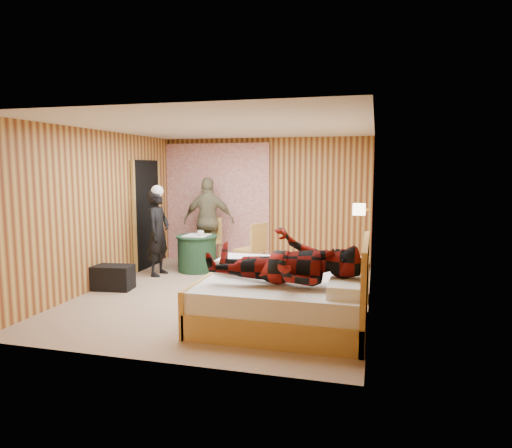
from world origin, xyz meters
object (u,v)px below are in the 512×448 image
(bed, at_px, (285,300))
(round_table, at_px, (197,253))
(nightstand, at_px, (354,278))
(duffel_bag, at_px, (111,277))
(wall_lamp, at_px, (359,209))
(man_at_table, at_px, (209,221))
(chair_near, at_px, (254,245))
(woman_standing, at_px, (158,233))
(man_on_bed, at_px, (284,250))
(chair_far, at_px, (210,237))

(bed, xyz_separation_m, round_table, (-2.15, 2.47, 0.02))
(nightstand, xyz_separation_m, duffel_bag, (-3.73, -0.46, -0.11))
(wall_lamp, xyz_separation_m, duffel_bag, (-3.77, -0.66, -1.11))
(duffel_bag, relative_size, man_at_table, 0.39)
(chair_near, relative_size, woman_standing, 0.62)
(nightstand, xyz_separation_m, man_at_table, (-2.91, 1.73, 0.56))
(round_table, xyz_separation_m, chair_near, (1.14, -0.15, 0.21))
(round_table, distance_m, man_at_table, 0.82)
(wall_lamp, xyz_separation_m, bed, (-0.80, -1.57, -0.99))
(wall_lamp, bearing_deg, nightstand, -102.52)
(man_at_table, bearing_deg, nightstand, 141.31)
(woman_standing, bearing_deg, duffel_bag, 165.94)
(duffel_bag, distance_m, man_on_bed, 3.30)
(round_table, distance_m, man_on_bed, 3.52)
(bed, bearing_deg, round_table, 131.01)
(chair_far, bearing_deg, bed, -36.25)
(nightstand, bearing_deg, woman_standing, 169.83)
(round_table, bearing_deg, duffel_bag, -117.90)
(round_table, distance_m, chair_near, 1.17)
(wall_lamp, relative_size, chair_near, 0.27)
(duffel_bag, bearing_deg, nightstand, 0.46)
(woman_standing, distance_m, man_on_bed, 3.51)
(bed, distance_m, nightstand, 1.57)
(bed, xyz_separation_m, man_at_table, (-2.15, 3.11, 0.55))
(chair_near, xyz_separation_m, duffel_bag, (-1.96, -1.41, -0.36))
(wall_lamp, xyz_separation_m, nightstand, (-0.04, -0.19, -1.00))
(round_table, relative_size, man_at_table, 0.44)
(chair_near, relative_size, man_on_bed, 0.54)
(chair_near, distance_m, duffel_bag, 2.45)
(wall_lamp, distance_m, nightstand, 1.02)
(nightstand, xyz_separation_m, chair_near, (-1.77, 0.95, 0.25))
(bed, distance_m, woman_standing, 3.37)
(duffel_bag, distance_m, man_at_table, 2.44)
(bed, distance_m, man_at_table, 3.82)
(nightstand, height_order, woman_standing, woman_standing)
(bed, bearing_deg, chair_far, 124.58)
(wall_lamp, bearing_deg, man_at_table, 152.50)
(woman_standing, relative_size, man_at_table, 0.89)
(duffel_bag, xyz_separation_m, woman_standing, (0.29, 1.08, 0.57))
(nightstand, distance_m, chair_far, 3.35)
(round_table, bearing_deg, chair_far, 87.46)
(chair_near, bearing_deg, man_on_bed, 47.10)
(bed, bearing_deg, man_at_table, 124.67)
(wall_lamp, xyz_separation_m, chair_near, (-1.81, 0.75, -0.75))
(bed, height_order, woman_standing, woman_standing)
(chair_far, bearing_deg, man_on_bed, -37.83)
(chair_near, bearing_deg, duffel_bag, -29.25)
(bed, height_order, chair_far, bed)
(bed, bearing_deg, woman_standing, 143.39)
(nightstand, xyz_separation_m, man_on_bed, (-0.73, -1.61, 0.67))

